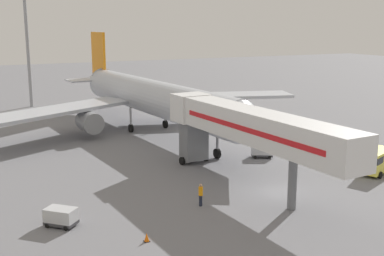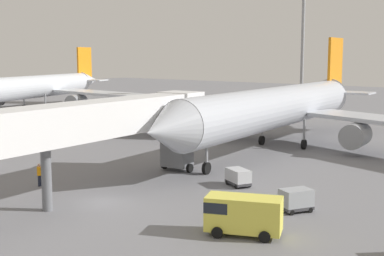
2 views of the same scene
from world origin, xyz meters
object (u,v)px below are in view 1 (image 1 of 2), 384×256
(airplane_at_gate, at_px, (150,97))
(jet_bridge, at_px, (243,126))
(baggage_cart_mid_center, at_px, (334,150))
(baggage_cart_mid_right, at_px, (61,216))
(service_van_outer_left, at_px, (376,161))
(ground_crew_worker_foreground, at_px, (201,194))
(apron_light_mast, at_px, (25,12))
(safety_cone_alpha, at_px, (147,237))
(baggage_cart_near_left, at_px, (262,151))

(airplane_at_gate, height_order, jet_bridge, airplane_at_gate)
(baggage_cart_mid_center, xyz_separation_m, baggage_cart_mid_right, (-30.55, -5.69, -0.10))
(service_van_outer_left, relative_size, ground_crew_worker_foreground, 2.57)
(service_van_outer_left, bearing_deg, airplane_at_gate, 114.57)
(airplane_at_gate, xyz_separation_m, apron_light_mast, (-11.51, 28.00, 11.62))
(baggage_cart_mid_center, distance_m, safety_cone_alpha, 28.08)
(baggage_cart_mid_center, height_order, baggage_cart_mid_right, baggage_cart_mid_center)
(jet_bridge, xyz_separation_m, safety_cone_alpha, (-11.91, -7.14, -5.20))
(baggage_cart_mid_center, distance_m, baggage_cart_mid_right, 31.07)
(airplane_at_gate, height_order, safety_cone_alpha, airplane_at_gate)
(baggage_cart_mid_right, height_order, safety_cone_alpha, baggage_cart_mid_right)
(service_van_outer_left, relative_size, safety_cone_alpha, 7.86)
(safety_cone_alpha, bearing_deg, ground_crew_worker_foreground, 34.32)
(jet_bridge, xyz_separation_m, baggage_cart_mid_center, (14.00, 3.68, -4.64))
(airplane_at_gate, relative_size, baggage_cart_mid_center, 19.64)
(safety_cone_alpha, height_order, apron_light_mast, apron_light_mast)
(jet_bridge, relative_size, apron_light_mast, 1.04)
(safety_cone_alpha, bearing_deg, baggage_cart_mid_right, 132.12)
(baggage_cart_mid_right, relative_size, apron_light_mast, 0.11)
(service_van_outer_left, bearing_deg, baggage_cart_near_left, 124.17)
(baggage_cart_mid_right, bearing_deg, baggage_cart_mid_center, 10.55)
(baggage_cart_mid_center, bearing_deg, apron_light_mast, 116.39)
(jet_bridge, bearing_deg, apron_light_mast, 101.22)
(baggage_cart_mid_center, bearing_deg, jet_bridge, -165.26)
(jet_bridge, distance_m, apron_light_mast, 55.25)
(airplane_at_gate, xyz_separation_m, jet_bridge, (-0.96, -25.15, 0.84))
(airplane_at_gate, bearing_deg, jet_bridge, -92.19)
(service_van_outer_left, bearing_deg, safety_cone_alpha, -169.96)
(jet_bridge, distance_m, baggage_cart_mid_right, 17.33)
(airplane_at_gate, distance_m, baggage_cart_near_left, 19.34)
(baggage_cart_mid_center, bearing_deg, service_van_outer_left, -93.13)
(ground_crew_worker_foreground, distance_m, safety_cone_alpha, 7.61)
(service_van_outer_left, xyz_separation_m, ground_crew_worker_foreground, (-19.30, -0.25, -0.33))
(service_van_outer_left, relative_size, baggage_cart_near_left, 1.86)
(jet_bridge, bearing_deg, service_van_outer_left, -10.86)
(baggage_cart_near_left, height_order, safety_cone_alpha, baggage_cart_near_left)
(ground_crew_worker_foreground, bearing_deg, jet_bridge, 26.93)
(service_van_outer_left, xyz_separation_m, baggage_cart_mid_center, (0.34, 6.30, -0.46))
(airplane_at_gate, relative_size, jet_bridge, 2.04)
(jet_bridge, bearing_deg, airplane_at_gate, 87.81)
(baggage_cart_mid_center, relative_size, apron_light_mast, 0.11)
(baggage_cart_near_left, distance_m, baggage_cart_mid_center, 7.83)
(baggage_cart_near_left, xyz_separation_m, baggage_cart_mid_right, (-23.54, -9.20, -0.02))
(baggage_cart_mid_right, xyz_separation_m, ground_crew_worker_foreground, (10.91, -0.86, 0.24))
(airplane_at_gate, xyz_separation_m, baggage_cart_near_left, (6.04, -17.95, -3.89))
(ground_crew_worker_foreground, relative_size, apron_light_mast, 0.08)
(airplane_at_gate, relative_size, baggage_cart_mid_right, 19.40)
(jet_bridge, height_order, service_van_outer_left, jet_bridge)
(baggage_cart_mid_right, bearing_deg, ground_crew_worker_foreground, -4.50)
(service_van_outer_left, xyz_separation_m, baggage_cart_near_left, (-6.66, 9.81, -0.54))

